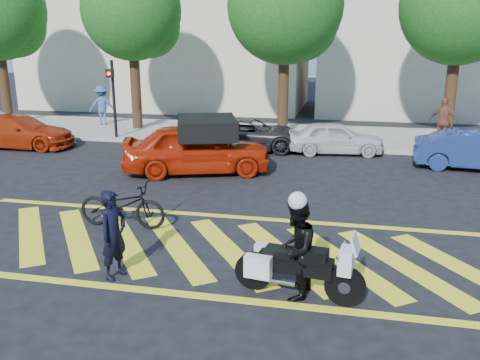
% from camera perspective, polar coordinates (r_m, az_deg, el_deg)
% --- Properties ---
extents(ground, '(90.00, 90.00, 0.00)m').
position_cam_1_polar(ground, '(10.27, -3.99, -7.63)').
color(ground, black).
rests_on(ground, ground).
extents(sidewalk, '(60.00, 5.00, 0.15)m').
position_cam_1_polar(sidewalk, '(21.59, 4.76, 5.06)').
color(sidewalk, '#9E998E').
rests_on(sidewalk, ground).
extents(crosswalk, '(12.33, 4.00, 0.01)m').
position_cam_1_polar(crosswalk, '(10.28, -4.20, -7.59)').
color(crosswalk, yellow).
rests_on(crosswalk, ground).
extents(building_left, '(16.00, 8.00, 10.00)m').
position_cam_1_polar(building_left, '(31.89, -7.87, 17.31)').
color(building_left, beige).
rests_on(building_left, ground).
extents(building_right, '(16.00, 8.00, 11.00)m').
position_cam_1_polar(building_right, '(30.75, 25.08, 17.04)').
color(building_right, beige).
rests_on(building_right, ground).
extents(tree_left, '(4.20, 4.20, 7.26)m').
position_cam_1_polar(tree_left, '(22.98, -11.69, 17.77)').
color(tree_left, black).
rests_on(tree_left, ground).
extents(tree_center, '(4.60, 4.60, 7.56)m').
position_cam_1_polar(tree_center, '(21.29, 5.47, 18.47)').
color(tree_center, black).
rests_on(tree_center, ground).
extents(tree_right, '(4.40, 4.40, 7.41)m').
position_cam_1_polar(tree_right, '(21.51, 23.76, 17.11)').
color(tree_right, black).
rests_on(tree_right, ground).
extents(signal_pole, '(0.28, 0.43, 3.20)m').
position_cam_1_polar(signal_pole, '(21.00, -14.09, 9.43)').
color(signal_pole, black).
rests_on(signal_pole, ground).
extents(officer_bike, '(0.53, 0.66, 1.58)m').
position_cam_1_polar(officer_bike, '(9.05, -14.02, -5.97)').
color(officer_bike, black).
rests_on(officer_bike, ground).
extents(bicycle, '(1.97, 0.69, 1.04)m').
position_cam_1_polar(bicycle, '(11.47, -13.09, -2.71)').
color(bicycle, black).
rests_on(bicycle, ground).
extents(police_motorcycle, '(2.14, 0.80, 0.95)m').
position_cam_1_polar(police_motorcycle, '(8.31, 6.35, -9.66)').
color(police_motorcycle, black).
rests_on(police_motorcycle, ground).
extents(officer_moto, '(0.74, 0.88, 1.64)m').
position_cam_1_polar(officer_moto, '(8.19, 6.30, -7.74)').
color(officer_moto, black).
rests_on(officer_moto, ground).
extents(red_convertible, '(4.86, 3.13, 1.54)m').
position_cam_1_polar(red_convertible, '(15.66, -4.87, 3.55)').
color(red_convertible, '#AF1F08').
rests_on(red_convertible, ground).
extents(parked_left, '(4.31, 1.90, 1.23)m').
position_cam_1_polar(parked_left, '(21.07, -23.61, 5.02)').
color(parked_left, '#A12609').
rests_on(parked_left, ground).
extents(parked_mid_left, '(4.46, 2.48, 1.18)m').
position_cam_1_polar(parked_mid_left, '(18.91, 0.98, 5.17)').
color(parked_mid_left, black).
rests_on(parked_mid_left, ground).
extents(parked_mid_right, '(3.55, 1.76, 1.16)m').
position_cam_1_polar(parked_mid_right, '(18.58, 10.66, 4.68)').
color(parked_mid_right, silver).
rests_on(parked_mid_right, ground).
extents(parked_right, '(3.85, 1.63, 1.23)m').
position_cam_1_polar(parked_right, '(17.67, 25.00, 3.01)').
color(parked_right, navy).
rests_on(parked_right, ground).
extents(pedestrian_left, '(1.31, 1.03, 1.78)m').
position_cam_1_polar(pedestrian_left, '(24.40, -15.22, 8.10)').
color(pedestrian_left, '#38589A').
rests_on(pedestrian_left, sidewalk).
extents(pedestrian_right, '(1.12, 0.79, 1.77)m').
position_cam_1_polar(pedestrian_right, '(20.53, 21.89, 6.14)').
color(pedestrian_right, brown).
rests_on(pedestrian_right, sidewalk).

